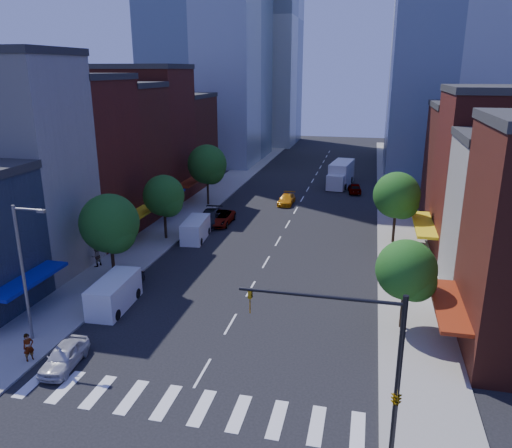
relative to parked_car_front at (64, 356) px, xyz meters
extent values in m
plane|color=black|center=(8.19, 1.18, -0.69)|extent=(220.00, 220.00, 0.00)
cube|color=gray|center=(-4.31, 41.18, -0.61)|extent=(5.00, 120.00, 0.15)
cube|color=gray|center=(20.69, 41.18, -0.61)|extent=(5.00, 120.00, 0.15)
cube|color=silver|center=(8.19, -1.82, -0.68)|extent=(19.00, 3.00, 0.01)
cube|color=beige|center=(-12.81, 13.18, 8.31)|extent=(12.00, 8.00, 18.00)
cube|color=#581C15|center=(-12.81, 21.68, 7.31)|extent=(12.00, 9.00, 16.00)
cube|color=#562015|center=(-12.81, 30.18, 6.81)|extent=(12.00, 8.00, 15.00)
cube|color=#581C15|center=(-12.81, 38.68, 7.81)|extent=(12.00, 9.00, 17.00)
cube|color=#562015|center=(-12.81, 48.18, 5.81)|extent=(12.00, 10.00, 13.00)
cube|color=#581C15|center=(29.19, 25.18, 6.81)|extent=(12.00, 10.00, 15.00)
cube|color=#562015|center=(29.19, 35.18, 5.81)|extent=(12.00, 10.00, 13.00)
cube|color=#9EA5AD|center=(-9.81, 96.18, 27.31)|extent=(18.00, 18.00, 56.00)
cylinder|color=black|center=(18.69, -3.32, 3.46)|extent=(0.24, 0.24, 8.00)
cylinder|color=black|center=(15.19, -3.32, 7.06)|extent=(7.00, 0.16, 0.16)
imported|color=gold|center=(12.19, -3.32, 6.46)|extent=(0.22, 0.18, 1.10)
imported|color=gold|center=(18.69, -3.32, 2.66)|extent=(0.48, 2.24, 0.90)
cylinder|color=slate|center=(-3.81, 2.18, 3.96)|extent=(0.20, 0.20, 9.00)
cylinder|color=slate|center=(-2.81, 2.18, 8.26)|extent=(2.00, 0.14, 0.14)
cube|color=slate|center=(-1.91, 2.18, 8.21)|extent=(0.50, 0.25, 0.18)
cylinder|color=black|center=(-3.31, 12.18, 1.42)|extent=(0.28, 0.28, 3.92)
sphere|color=#1A4E16|center=(-3.31, 12.18, 4.36)|extent=(4.80, 4.80, 4.80)
sphere|color=#1A4E16|center=(-2.71, 11.88, 3.66)|extent=(3.36, 3.36, 3.36)
cylinder|color=black|center=(-3.31, 23.18, 1.28)|extent=(0.28, 0.28, 3.64)
sphere|color=#1A4E16|center=(-3.31, 23.18, 4.01)|extent=(4.20, 4.20, 4.20)
sphere|color=#1A4E16|center=(-2.71, 22.88, 3.36)|extent=(2.94, 2.94, 2.94)
cylinder|color=black|center=(-3.31, 37.18, 1.56)|extent=(0.28, 0.28, 4.20)
sphere|color=#1A4E16|center=(-3.31, 37.18, 4.71)|extent=(5.00, 5.00, 5.00)
sphere|color=#1A4E16|center=(-2.71, 36.88, 3.96)|extent=(3.50, 3.50, 3.50)
cylinder|color=black|center=(19.69, 9.18, 1.14)|extent=(0.28, 0.28, 3.36)
sphere|color=#1A4E16|center=(19.69, 9.18, 3.66)|extent=(4.00, 4.00, 4.00)
sphere|color=#1A4E16|center=(20.29, 8.88, 3.06)|extent=(2.80, 2.80, 2.80)
cylinder|color=black|center=(19.69, 27.18, 1.42)|extent=(0.28, 0.28, 3.92)
sphere|color=#1A4E16|center=(19.69, 27.18, 4.36)|extent=(4.60, 4.60, 4.60)
sphere|color=#1A4E16|center=(20.29, 26.88, 3.66)|extent=(3.22, 3.22, 3.22)
imported|color=#BCBBC1|center=(0.00, 0.00, 0.00)|extent=(2.00, 4.18, 1.38)
imported|color=black|center=(-1.31, 10.70, -0.05)|extent=(1.57, 3.93, 1.27)
imported|color=#999999|center=(0.69, 29.57, 0.05)|extent=(2.47, 5.30, 1.47)
imported|color=black|center=(-0.51, 29.15, 0.11)|extent=(2.68, 5.69, 1.61)
cube|color=white|center=(-0.86, 7.73, 0.42)|extent=(2.39, 5.40, 2.22)
cube|color=black|center=(-0.76, 5.72, 0.74)|extent=(2.01, 1.16, 0.95)
cylinder|color=black|center=(-1.72, 5.89, -0.32)|extent=(0.31, 0.82, 0.80)
cylinder|color=black|center=(0.19, 5.99, -0.32)|extent=(0.31, 0.82, 0.80)
cylinder|color=black|center=(-1.91, 9.48, -0.32)|extent=(0.31, 0.82, 0.80)
cylinder|color=black|center=(0.00, 9.58, -0.32)|extent=(0.31, 0.82, 0.80)
cube|color=white|center=(-0.28, 23.89, 0.38)|extent=(2.50, 5.24, 2.13)
cube|color=black|center=(-0.10, 21.97, 0.68)|extent=(1.96, 1.19, 0.91)
cylinder|color=black|center=(-1.03, 22.08, -0.33)|extent=(0.33, 0.79, 0.77)
cylinder|color=black|center=(0.79, 22.26, -0.33)|extent=(0.33, 0.79, 0.77)
cylinder|color=black|center=(-1.35, 25.52, -0.33)|extent=(0.33, 0.79, 0.77)
cylinder|color=black|center=(0.46, 25.69, -0.33)|extent=(0.33, 0.79, 0.77)
imported|color=orange|center=(6.56, 39.97, -0.03)|extent=(1.95, 4.56, 1.31)
imported|color=black|center=(11.35, 50.68, -0.04)|extent=(1.81, 4.05, 1.29)
imported|color=#999999|center=(15.01, 48.34, 0.04)|extent=(2.20, 4.47, 1.47)
cube|color=silver|center=(12.77, 53.25, 1.09)|extent=(3.58, 7.53, 3.57)
cube|color=silver|center=(12.23, 49.05, 0.54)|extent=(2.69, 2.30, 2.23)
cylinder|color=black|center=(11.13, 50.09, -0.19)|extent=(0.46, 1.04, 1.00)
cylinder|color=black|center=(13.56, 49.78, -0.19)|extent=(0.46, 1.04, 1.00)
cylinder|color=black|center=(11.77, 55.07, -0.19)|extent=(0.46, 1.04, 1.00)
cylinder|color=black|center=(14.20, 54.76, -0.19)|extent=(0.46, 1.04, 1.00)
imported|color=#999999|center=(-2.31, -0.08, 0.34)|extent=(0.70, 0.77, 1.76)
imported|color=#999999|center=(-6.24, 14.45, 0.43)|extent=(0.98, 1.12, 1.94)
camera|label=1|loc=(16.89, -22.65, 16.23)|focal=35.00mm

